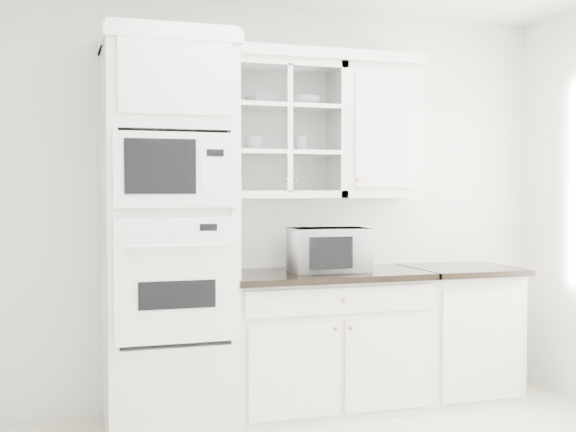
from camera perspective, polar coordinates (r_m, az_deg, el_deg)
name	(u,v)px	position (r m, az deg, el deg)	size (l,w,h in m)	color
room_shell	(344,126)	(3.70, 4.41, 7.14)	(4.00, 3.50, 2.70)	white
oven_column	(168,232)	(4.45, -9.44, -1.22)	(0.76, 0.68, 2.40)	silver
base_cabinet_run	(325,340)	(4.83, 2.92, -9.76)	(1.32, 0.67, 0.92)	silver
extra_base_cabinet	(458,331)	(5.26, 13.30, -8.85)	(0.72, 0.67, 0.92)	silver
upper_cabinet_glass	(282,130)	(4.80, -0.45, 6.81)	(0.80, 0.33, 0.90)	silver
upper_cabinet_solid	(376,133)	(5.04, 6.96, 6.57)	(0.55, 0.33, 0.90)	silver
crown_molding	(268,55)	(4.81, -1.58, 12.63)	(2.14, 0.38, 0.07)	white
countertop_microwave	(328,250)	(4.73, 3.19, -2.67)	(0.49, 0.41, 0.29)	white
bowl_a	(262,101)	(4.77, -2.03, 9.09)	(0.22, 0.22, 0.05)	white
bowl_b	(305,102)	(4.86, 1.37, 9.03)	(0.21, 0.21, 0.07)	white
cup_a	(254,144)	(4.72, -2.70, 5.71)	(0.11, 0.11, 0.09)	white
cup_b	(301,144)	(4.84, 1.02, 5.70)	(0.11, 0.11, 0.10)	white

